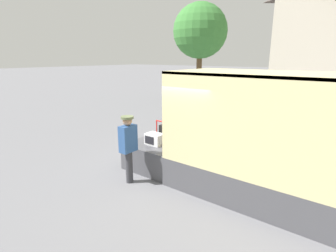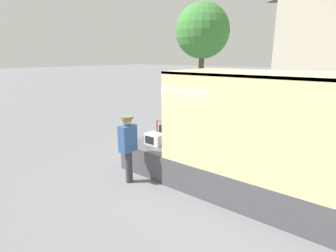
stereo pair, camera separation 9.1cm
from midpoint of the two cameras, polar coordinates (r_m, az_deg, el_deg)
ground_plane at (r=7.60m, az=3.55°, el=-9.71°), size 160.00×160.00×0.00m
tailgate_deck at (r=7.89m, az=-1.18°, el=-5.83°), size 1.58×2.02×0.74m
microwave at (r=7.43m, az=-3.26°, el=-2.85°), size 0.49×0.36×0.32m
portable_generator at (r=7.96m, az=0.27°, el=-1.22°), size 0.70×0.52×0.57m
worker_person at (r=6.63m, az=-9.05°, el=-3.57°), size 0.31×0.44×1.75m
street_tree at (r=17.94m, az=6.85°, el=19.78°), size 3.48×3.48×6.51m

